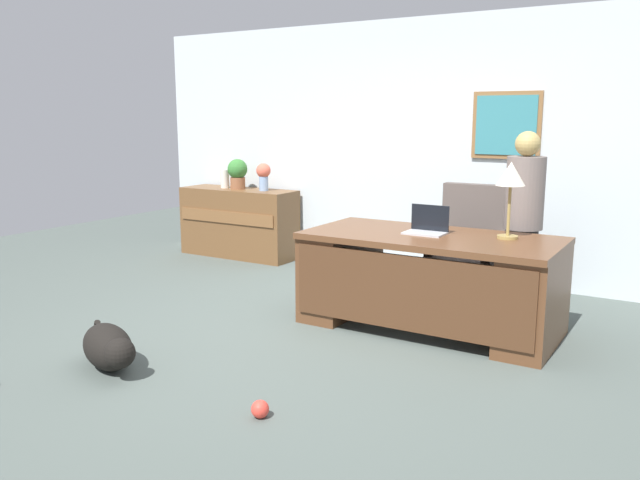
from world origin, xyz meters
TOP-DOWN VIEW (x-y plane):
  - ground_plane at (0.00, 0.00)m, footprint 12.00×12.00m
  - back_wall at (0.01, 2.60)m, footprint 7.00×0.16m
  - desk at (0.76, 0.84)m, footprint 2.00×0.98m
  - credenza at (-2.27, 2.25)m, footprint 1.48×0.50m
  - armchair at (0.78, 1.73)m, footprint 0.60×0.59m
  - person_standing at (1.29, 1.61)m, footprint 0.32×0.32m
  - dog_lying at (-0.76, -1.10)m, footprint 0.68×0.51m
  - laptop at (0.70, 0.92)m, footprint 0.32×0.22m
  - desk_lamp at (1.32, 1.03)m, footprint 0.22×0.22m
  - vase_with_flowers at (-1.89, 2.25)m, footprint 0.17×0.17m
  - vase_empty at (-2.48, 2.25)m, footprint 0.11×0.11m
  - potted_plant at (-2.28, 2.25)m, footprint 0.24×0.24m
  - dog_toy_ball at (0.55, -1.15)m, footprint 0.10×0.10m

SIDE VIEW (x-z plane):
  - ground_plane at x=0.00m, z-range 0.00..0.00m
  - dog_toy_ball at x=0.55m, z-range 0.00..0.10m
  - dog_lying at x=-0.76m, z-range 0.01..0.31m
  - credenza at x=-2.27m, z-range 0.00..0.83m
  - desk at x=0.76m, z-range 0.04..0.80m
  - armchair at x=0.78m, z-range -0.06..1.03m
  - person_standing at x=1.29m, z-range 0.02..1.59m
  - laptop at x=0.70m, z-range 0.71..0.93m
  - vase_empty at x=-2.48m, z-range 0.83..1.05m
  - vase_with_flowers at x=-1.89m, z-range 0.86..1.18m
  - potted_plant at x=-2.28m, z-range 0.85..1.21m
  - desk_lamp at x=1.32m, z-range 0.93..1.52m
  - back_wall at x=0.01m, z-range 0.00..2.70m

